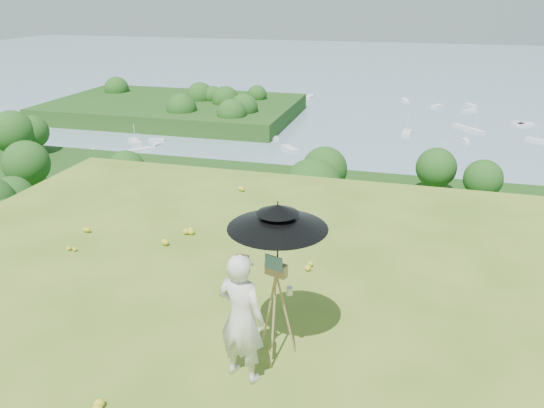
# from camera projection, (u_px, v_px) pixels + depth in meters

# --- Properties ---
(ground) EXTENTS (14.00, 14.00, 0.00)m
(ground) POSITION_uv_depth(u_px,v_px,m) (229.00, 314.00, 8.41)
(ground) COLOR #4B6F1F
(ground) RESTS_ON ground
(forest_slope) EXTENTS (140.00, 56.00, 22.00)m
(forest_slope) POSITION_uv_depth(u_px,v_px,m) (360.00, 372.00, 50.58)
(forest_slope) COLOR #123B10
(forest_slope) RESTS_ON bay_water
(shoreline_tier) EXTENTS (170.00, 28.00, 8.00)m
(shoreline_tier) POSITION_uv_depth(u_px,v_px,m) (384.00, 253.00, 89.04)
(shoreline_tier) COLOR slate
(shoreline_tier) RESTS_ON bay_water
(bay_water) EXTENTS (700.00, 700.00, 0.00)m
(bay_water) POSITION_uv_depth(u_px,v_px,m) (410.00, 86.00, 236.20)
(bay_water) COLOR slate
(bay_water) RESTS_ON ground
(peninsula) EXTENTS (90.00, 60.00, 12.00)m
(peninsula) POSITION_uv_depth(u_px,v_px,m) (173.00, 101.00, 176.22)
(peninsula) COLOR #123B10
(peninsula) RESTS_ON bay_water
(slope_trees) EXTENTS (110.00, 50.00, 6.00)m
(slope_trees) POSITION_uv_depth(u_px,v_px,m) (370.00, 240.00, 45.37)
(slope_trees) COLOR #234E17
(slope_trees) RESTS_ON forest_slope
(harbor_town) EXTENTS (110.00, 22.00, 5.00)m
(harbor_town) POSITION_uv_depth(u_px,v_px,m) (387.00, 217.00, 86.62)
(harbor_town) COLOR silver
(harbor_town) RESTS_ON shoreline_tier
(moored_boats) EXTENTS (140.00, 140.00, 0.70)m
(moored_boats) POSITION_uv_depth(u_px,v_px,m) (363.00, 122.00, 168.26)
(moored_boats) COLOR silver
(moored_boats) RESTS_ON bay_water
(wildflowers) EXTENTS (10.00, 10.50, 0.12)m
(wildflowers) POSITION_uv_depth(u_px,v_px,m) (234.00, 302.00, 8.61)
(wildflowers) COLOR gold
(wildflowers) RESTS_ON ground
(painter) EXTENTS (0.75, 0.59, 1.82)m
(painter) POSITION_uv_depth(u_px,v_px,m) (241.00, 318.00, 6.73)
(painter) COLOR beige
(painter) RESTS_ON ground
(field_easel) EXTENTS (0.77, 0.77, 1.60)m
(field_easel) POSITION_uv_depth(u_px,v_px,m) (276.00, 307.00, 7.16)
(field_easel) COLOR olive
(field_easel) RESTS_ON ground
(sun_umbrella) EXTENTS (1.55, 1.55, 1.01)m
(sun_umbrella) POSITION_uv_depth(u_px,v_px,m) (278.00, 238.00, 6.80)
(sun_umbrella) COLOR black
(sun_umbrella) RESTS_ON field_easel
(painter_cap) EXTENTS (0.25, 0.27, 0.10)m
(painter_cap) POSITION_uv_depth(u_px,v_px,m) (240.00, 258.00, 6.41)
(painter_cap) COLOR #C46C78
(painter_cap) RESTS_ON painter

